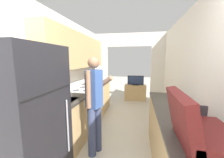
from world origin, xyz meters
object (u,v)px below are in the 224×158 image
at_px(suitcase, 198,131).
at_px(range_oven, 85,107).
at_px(tv_cabinet, 135,92).
at_px(person, 94,103).
at_px(knife, 92,83).
at_px(refrigerator, 28,123).
at_px(book_stack, 183,110).
at_px(television, 136,80).

bearing_deg(suitcase, range_oven, 132.95).
height_order(range_oven, tv_cabinet, range_oven).
xyz_separation_m(range_oven, tv_cabinet, (1.15, 2.42, -0.16)).
relative_size(person, knife, 5.38).
height_order(refrigerator, tv_cabinet, refrigerator).
bearing_deg(suitcase, book_stack, 81.88).
xyz_separation_m(book_stack, knife, (-1.90, 1.85, -0.04)).
bearing_deg(tv_cabinet, suitcase, -82.08).
height_order(book_stack, knife, book_stack).
height_order(refrigerator, suitcase, refrigerator).
bearing_deg(refrigerator, television, 74.67).
bearing_deg(refrigerator, tv_cabinet, 74.81).
bearing_deg(suitcase, knife, 125.12).
distance_m(suitcase, knife, 3.13).
bearing_deg(book_stack, suitcase, -98.12).
xyz_separation_m(refrigerator, range_oven, (-0.02, 1.74, -0.43)).
height_order(refrigerator, television, refrigerator).
bearing_deg(knife, person, -100.72).
relative_size(person, suitcase, 2.78).
bearing_deg(book_stack, person, 169.24).
bearing_deg(book_stack, tv_cabinet, 101.04).
bearing_deg(person, knife, 39.41).
bearing_deg(television, tv_cabinet, 90.00).
distance_m(suitcase, television, 4.30).
height_order(refrigerator, knife, refrigerator).
height_order(suitcase, tv_cabinet, suitcase).
xyz_separation_m(range_oven, suitcase, (1.75, -1.88, 0.59)).
distance_m(book_stack, tv_cabinet, 3.71).
bearing_deg(television, range_oven, -115.89).
bearing_deg(person, range_oven, 49.79).
bearing_deg(range_oven, suitcase, -47.05).
bearing_deg(person, television, 8.42).
bearing_deg(range_oven, book_stack, -32.28).
relative_size(refrigerator, suitcase, 2.99).
relative_size(person, television, 2.66).
bearing_deg(person, refrigerator, 165.36).
relative_size(tv_cabinet, knife, 2.70).
xyz_separation_m(television, knife, (-1.20, -1.70, 0.14)).
height_order(suitcase, television, suitcase).
height_order(range_oven, knife, range_oven).
bearing_deg(book_stack, refrigerator, -162.70).
relative_size(suitcase, knife, 1.93).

